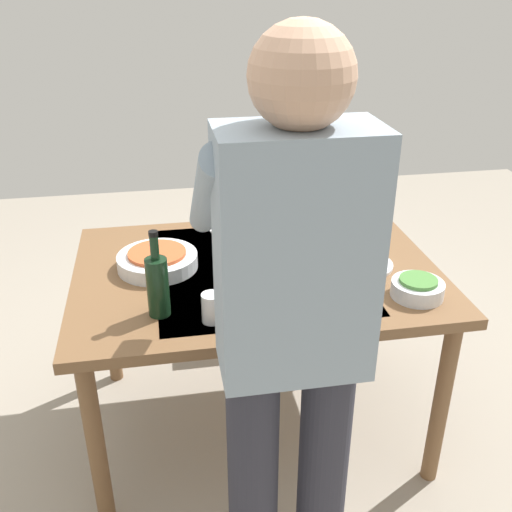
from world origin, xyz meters
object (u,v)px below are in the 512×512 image
dining_table (256,286)px  dinner_plate_near (362,264)px  side_bowl_salad (418,288)px  water_cup_near_right (212,308)px  wine_glass_left (251,239)px  serving_bowl_pasta (157,260)px  person_server (291,332)px  wine_bottle (158,284)px  water_cup_near_left (373,235)px  wine_glass_right (216,208)px  chair_near (260,227)px

dining_table → dinner_plate_near: 0.41m
dining_table → side_bowl_salad: side_bowl_salad is taller
dining_table → water_cup_near_right: 0.41m
wine_glass_left → serving_bowl_pasta: bearing=-5.0°
dining_table → person_server: (0.04, 0.74, 0.29)m
wine_bottle → serving_bowl_pasta: (-0.00, -0.33, -0.08)m
water_cup_near_left → dining_table: bearing=12.9°
dining_table → dinner_plate_near: dinner_plate_near is taller
serving_bowl_pasta → side_bowl_salad: bearing=157.2°
water_cup_near_left → serving_bowl_pasta: water_cup_near_left is taller
person_server → water_cup_near_right: person_server is taller
person_server → wine_glass_right: size_ratio=11.19×
dining_table → serving_bowl_pasta: (0.36, -0.07, 0.11)m
chair_near → person_server: 1.68m
wine_glass_right → water_cup_near_right: size_ratio=1.53×
dining_table → dinner_plate_near: bearing=172.7°
wine_glass_right → dinner_plate_near: 0.66m
person_server → wine_bottle: person_server is taller
wine_glass_right → serving_bowl_pasta: 0.40m
chair_near → water_cup_near_left: (-0.33, 0.75, 0.27)m
wine_glass_right → dinner_plate_near: (-0.51, 0.41, -0.10)m
serving_bowl_pasta → dinner_plate_near: size_ratio=1.30×
person_server → water_cup_near_left: person_server is taller
wine_bottle → side_bowl_salad: bearing=177.4°
wine_glass_left → side_bowl_salad: (-0.52, 0.34, -0.07)m
wine_glass_left → side_bowl_salad: wine_glass_left is taller
serving_bowl_pasta → side_bowl_salad: (-0.87, 0.37, 0.00)m
water_cup_near_right → chair_near: bearing=-107.4°
water_cup_near_right → side_bowl_salad: water_cup_near_right is taller
dining_table → side_bowl_salad: (-0.51, 0.30, 0.11)m
wine_bottle → dinner_plate_near: 0.80m
wine_glass_right → water_cup_near_right: bearing=82.1°
wine_glass_right → water_cup_near_left: wine_glass_right is taller
person_server → water_cup_near_left: 1.03m
wine_glass_right → dinner_plate_near: size_ratio=0.66×
chair_near → serving_bowl_pasta: (0.54, 0.80, 0.26)m
chair_near → water_cup_near_left: 0.86m
side_bowl_salad → water_cup_near_right: bearing=2.7°
chair_near → wine_bottle: wine_bottle is taller
water_cup_near_left → water_cup_near_right: bearing=32.6°
dining_table → side_bowl_salad: size_ratio=7.51×
person_server → water_cup_near_right: (0.16, -0.41, -0.16)m
person_server → dining_table: bearing=-93.3°
wine_glass_left → dinner_plate_near: bearing=168.3°
dining_table → chair_near: size_ratio=1.49×
wine_bottle → water_cup_near_right: wine_bottle is taller
wine_bottle → wine_glass_left: size_ratio=1.96×
wine_bottle → wine_glass_right: size_ratio=1.96×
water_cup_near_left → side_bowl_salad: (-0.01, 0.42, -0.01)m
water_cup_near_right → wine_bottle: bearing=-24.1°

